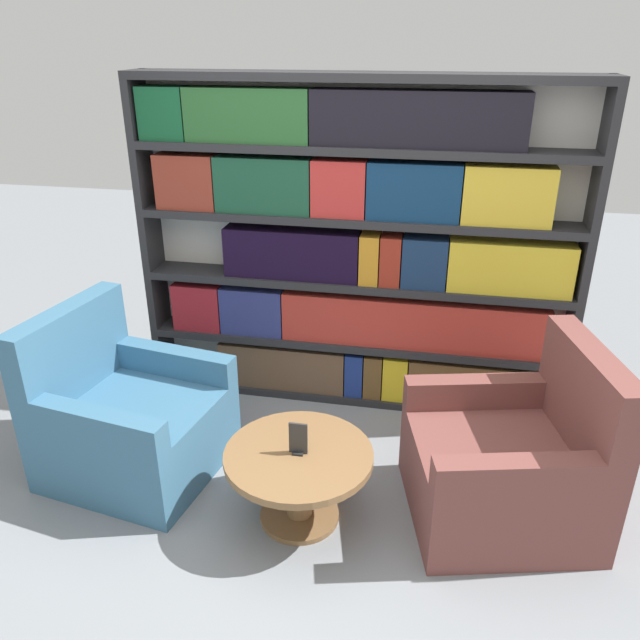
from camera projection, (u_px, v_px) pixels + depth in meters
ground_plane at (312, 531)px, 3.23m from camera, size 14.00×14.00×0.00m
bookshelf at (357, 252)px, 4.01m from camera, size 2.83×0.30×2.15m
armchair_left at (128, 420)px, 3.60m from camera, size 1.03×0.98×0.97m
armchair_right at (510, 464)px, 3.23m from camera, size 1.07×1.03×0.97m
coffee_table at (299, 471)px, 3.20m from camera, size 0.76×0.76×0.42m
table_sign at (298, 440)px, 3.12m from camera, size 0.09×0.06×0.17m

